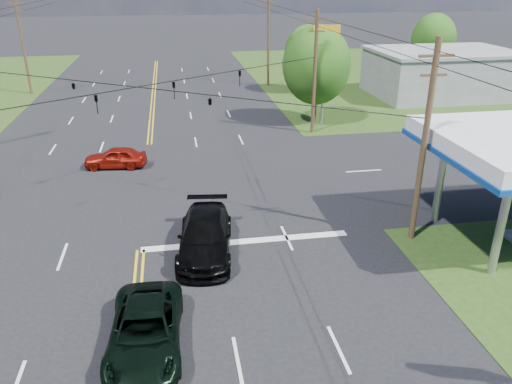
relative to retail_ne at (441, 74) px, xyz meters
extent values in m
plane|color=black|center=(-30.00, -20.00, -2.20)|extent=(280.00, 280.00, 0.00)
cube|color=#243912|center=(5.00, 12.00, -2.20)|extent=(46.00, 48.00, 0.03)
cube|color=silver|center=(-25.00, -28.00, -2.20)|extent=(10.00, 0.50, 0.02)
cube|color=slate|center=(0.00, 0.00, 0.00)|extent=(14.00, 10.00, 4.40)
cylinder|color=#A5A5AA|center=(-15.00, -32.50, 0.12)|extent=(0.36, 0.36, 4.65)
cylinder|color=#A5A5AA|center=(-15.00, -27.50, 0.12)|extent=(0.36, 0.36, 4.65)
cylinder|color=#46301E|center=(-17.00, -29.00, 2.55)|extent=(0.28, 0.28, 9.50)
cube|color=#46301E|center=(-17.00, -29.00, 6.50)|extent=(1.60, 0.12, 0.12)
cube|color=#46301E|center=(-17.00, -29.00, 5.70)|extent=(1.20, 0.10, 0.10)
cylinder|color=#46301E|center=(-17.00, -11.00, 2.55)|extent=(0.28, 0.28, 9.50)
cube|color=#46301E|center=(-17.00, -11.00, 6.50)|extent=(1.60, 0.12, 0.12)
cube|color=#46301E|center=(-17.00, -11.00, 5.70)|extent=(1.20, 0.10, 0.10)
cylinder|color=#46301E|center=(-43.00, 8.00, 2.80)|extent=(0.28, 0.28, 10.00)
cube|color=#46301E|center=(-43.00, 8.00, 7.00)|extent=(1.60, 0.12, 0.12)
cube|color=#46301E|center=(-43.00, 8.00, 6.20)|extent=(1.20, 0.10, 0.10)
cylinder|color=#46301E|center=(-17.00, 8.00, 2.80)|extent=(0.28, 0.28, 10.00)
cube|color=#46301E|center=(-17.00, 8.00, 7.00)|extent=(1.60, 0.12, 0.12)
cube|color=#46301E|center=(-17.00, 8.00, 6.20)|extent=(1.20, 0.10, 0.10)
imported|color=black|center=(-32.08, -21.44, 3.22)|extent=(0.17, 0.21, 1.05)
imported|color=black|center=(-27.92, -18.56, 3.22)|extent=(0.17, 0.21, 1.05)
imported|color=black|center=(-23.50, -15.50, 3.22)|extent=(0.17, 0.21, 1.05)
imported|color=black|center=(-33.90, -17.30, 3.50)|extent=(1.24, 0.26, 0.50)
imported|color=black|center=(-26.10, -22.70, 3.50)|extent=(1.24, 0.26, 0.50)
cylinder|color=black|center=(-17.00, -22.00, 6.70)|extent=(0.04, 100.00, 0.04)
cylinder|color=black|center=(-17.00, -22.00, 6.10)|extent=(0.04, 100.00, 0.04)
cylinder|color=#46301E|center=(-16.00, -8.00, -0.55)|extent=(0.36, 0.36, 3.30)
ellipsoid|color=#194A13|center=(-16.00, -8.00, 2.67)|extent=(5.70, 5.70, 6.60)
cylinder|color=#46301E|center=(-13.50, 4.00, -0.77)|extent=(0.36, 0.36, 2.86)
ellipsoid|color=#194A13|center=(-13.50, 4.00, 2.03)|extent=(4.94, 4.94, 5.72)
cylinder|color=#46301E|center=(4.00, 10.00, -0.66)|extent=(0.36, 0.36, 3.08)
ellipsoid|color=#194A13|center=(4.00, 10.00, 2.35)|extent=(5.32, 5.32, 6.16)
imported|color=black|center=(-29.50, -34.80, -1.47)|extent=(2.67, 5.37, 1.46)
imported|color=black|center=(-27.00, -28.67, -1.35)|extent=(3.10, 6.12, 1.70)
imported|color=maroon|center=(-32.05, -16.51, -1.51)|extent=(4.18, 2.05, 1.37)
imported|color=silver|center=(-6.92, -17.20, -1.56)|extent=(4.61, 2.36, 1.28)
cylinder|color=#A5A5AA|center=(-15.65, -9.07, 1.90)|extent=(0.20, 0.20, 8.20)
cube|color=gold|center=(-15.65, -9.07, 5.40)|extent=(2.26, 0.27, 1.13)
camera|label=1|loc=(-28.07, -48.87, 9.64)|focal=35.00mm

